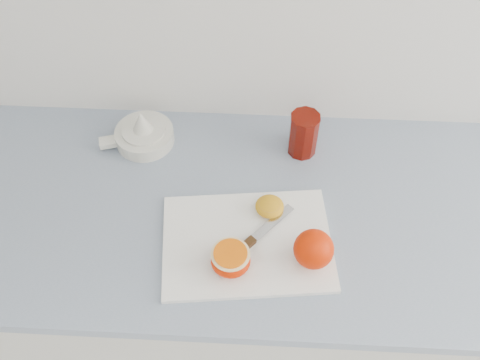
{
  "coord_description": "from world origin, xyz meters",
  "views": [
    {
      "loc": [
        0.05,
        0.98,
        1.9
      ],
      "look_at": [
        0.01,
        1.72,
        0.96
      ],
      "focal_mm": 40.0,
      "sensor_mm": 36.0,
      "label": 1
    }
  ],
  "objects_px": {
    "half_orange": "(231,259)",
    "citrus_juicer": "(143,134)",
    "counter": "(229,291)",
    "red_tumbler": "(303,135)",
    "cutting_board": "(247,243)"
  },
  "relations": [
    {
      "from": "counter",
      "to": "red_tumbler",
      "type": "relative_size",
      "value": 18.98
    },
    {
      "from": "counter",
      "to": "citrus_juicer",
      "type": "distance_m",
      "value": 0.55
    },
    {
      "from": "half_orange",
      "to": "citrus_juicer",
      "type": "height_order",
      "value": "citrus_juicer"
    },
    {
      "from": "red_tumbler",
      "to": "cutting_board",
      "type": "bearing_deg",
      "value": -113.74
    },
    {
      "from": "cutting_board",
      "to": "citrus_juicer",
      "type": "height_order",
      "value": "citrus_juicer"
    },
    {
      "from": "counter",
      "to": "red_tumbler",
      "type": "xyz_separation_m",
      "value": [
        0.18,
        0.18,
        0.5
      ]
    },
    {
      "from": "half_orange",
      "to": "citrus_juicer",
      "type": "distance_m",
      "value": 0.43
    },
    {
      "from": "citrus_juicer",
      "to": "red_tumbler",
      "type": "bearing_deg",
      "value": -1.52
    },
    {
      "from": "half_orange",
      "to": "red_tumbler",
      "type": "xyz_separation_m",
      "value": [
        0.16,
        0.34,
        0.02
      ]
    },
    {
      "from": "half_orange",
      "to": "citrus_juicer",
      "type": "xyz_separation_m",
      "value": [
        -0.24,
        0.36,
        -0.01
      ]
    },
    {
      "from": "half_orange",
      "to": "cutting_board",
      "type": "bearing_deg",
      "value": 62.3
    },
    {
      "from": "counter",
      "to": "cutting_board",
      "type": "xyz_separation_m",
      "value": [
        0.05,
        -0.1,
        0.45
      ]
    },
    {
      "from": "cutting_board",
      "to": "half_orange",
      "type": "distance_m",
      "value": 0.08
    },
    {
      "from": "half_orange",
      "to": "red_tumbler",
      "type": "bearing_deg",
      "value": 65.54
    },
    {
      "from": "half_orange",
      "to": "citrus_juicer",
      "type": "relative_size",
      "value": 0.45
    }
  ]
}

